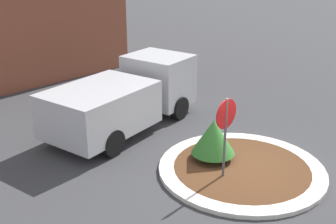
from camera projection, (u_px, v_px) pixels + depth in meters
ground_plane at (241, 171)px, 12.16m from camera, size 120.00×120.00×0.00m
traffic_island at (241, 169)px, 12.14m from camera, size 4.77×4.77×0.13m
stop_sign at (226, 124)px, 11.09m from camera, size 0.82×0.07×2.39m
island_shrub at (213, 137)px, 12.34m from camera, size 1.29×1.29×1.24m
utility_truck at (126, 97)px, 14.67m from camera, size 6.24×3.28×2.24m
storefront_building at (1, 6)px, 20.22m from camera, size 10.55×6.07×6.80m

